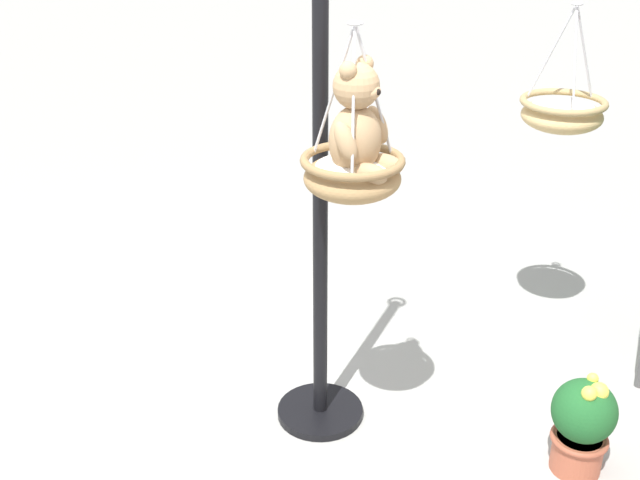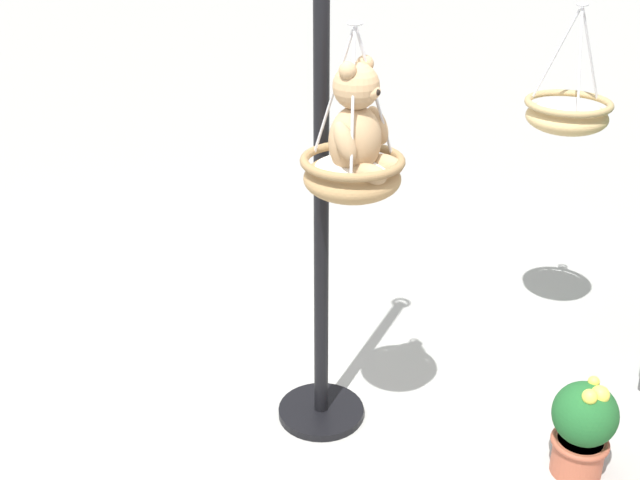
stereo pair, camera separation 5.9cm
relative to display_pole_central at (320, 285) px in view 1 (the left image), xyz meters
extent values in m
plane|color=#9E9E99|center=(0.23, 0.04, -0.77)|extent=(40.00, 40.00, 0.00)
cylinder|color=black|center=(0.00, 0.00, 0.44)|extent=(0.07, 0.07, 2.41)
cylinder|color=black|center=(0.00, 0.00, -0.75)|extent=(0.44, 0.44, 0.04)
ellipsoid|color=#A37F51|center=(0.15, 0.25, 0.64)|extent=(0.40, 0.40, 0.17)
torus|color=olive|center=(0.15, 0.25, 0.72)|extent=(0.43, 0.43, 0.04)
ellipsoid|color=silver|center=(0.15, 0.25, 0.66)|extent=(0.35, 0.35, 0.14)
cylinder|color=#B7B7BC|center=(0.23, 0.30, 0.99)|extent=(0.18, 0.11, 0.55)
cylinder|color=#B7B7BC|center=(0.07, 0.30, 0.99)|extent=(0.18, 0.11, 0.55)
cylinder|color=#B7B7BC|center=(0.15, 0.16, 0.99)|extent=(0.01, 0.20, 0.55)
torus|color=#B7B7BC|center=(0.15, 0.25, 1.27)|extent=(0.06, 0.06, 0.01)
ellipsoid|color=tan|center=(0.15, 0.26, 0.81)|extent=(0.24, 0.20, 0.28)
sphere|color=tan|center=(0.15, 0.26, 1.03)|extent=(0.22, 0.22, 0.19)
ellipsoid|color=tan|center=(0.15, 0.33, 1.02)|extent=(0.10, 0.08, 0.06)
sphere|color=black|center=(0.15, 0.35, 1.02)|extent=(0.03, 0.03, 0.03)
sphere|color=tan|center=(0.09, 0.26, 1.10)|extent=(0.07, 0.07, 0.07)
sphere|color=tan|center=(0.21, 0.26, 1.10)|extent=(0.07, 0.07, 0.07)
ellipsoid|color=tan|center=(0.02, 0.29, 0.84)|extent=(0.08, 0.14, 0.18)
ellipsoid|color=tan|center=(0.28, 0.29, 0.84)|extent=(0.08, 0.14, 0.18)
ellipsoid|color=tan|center=(0.08, 0.36, 0.71)|extent=(0.09, 0.16, 0.09)
ellipsoid|color=tan|center=(0.22, 0.36, 0.71)|extent=(0.09, 0.16, 0.09)
ellipsoid|color=tan|center=(-1.34, 0.67, 0.60)|extent=(0.43, 0.43, 0.17)
torus|color=tan|center=(-1.34, 0.67, 0.67)|extent=(0.46, 0.46, 0.04)
ellipsoid|color=silver|center=(-1.34, 0.67, 0.62)|extent=(0.38, 0.38, 0.14)
cylinder|color=#B7B7BC|center=(-1.25, 0.72, 0.92)|extent=(0.19, 0.11, 0.51)
cylinder|color=#B7B7BC|center=(-1.43, 0.72, 0.92)|extent=(0.19, 0.11, 0.51)
cylinder|color=#B7B7BC|center=(-1.34, 0.58, 0.92)|extent=(0.01, 0.21, 0.51)
torus|color=#B7B7BC|center=(-1.34, 0.67, 1.18)|extent=(0.06, 0.06, 0.01)
cylinder|color=#AD563D|center=(-0.30, 1.23, -0.67)|extent=(0.23, 0.23, 0.19)
torus|color=#9C4E37|center=(-0.30, 1.23, -0.59)|extent=(0.27, 0.27, 0.03)
cylinder|color=#382819|center=(-0.30, 1.23, -0.60)|extent=(0.21, 0.21, 0.03)
ellipsoid|color=#1E5B28|center=(-0.30, 1.23, -0.43)|extent=(0.29, 0.29, 0.30)
sphere|color=#E5DB4C|center=(-0.24, 1.25, -0.29)|extent=(0.07, 0.07, 0.07)
sphere|color=#E5DB4C|center=(-0.30, 1.28, -0.30)|extent=(0.08, 0.08, 0.08)
sphere|color=#E5DB4C|center=(-0.35, 1.23, -0.29)|extent=(0.05, 0.05, 0.05)
camera|label=1|loc=(2.79, 1.76, 1.82)|focal=44.36mm
camera|label=2|loc=(2.75, 1.81, 1.82)|focal=44.36mm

